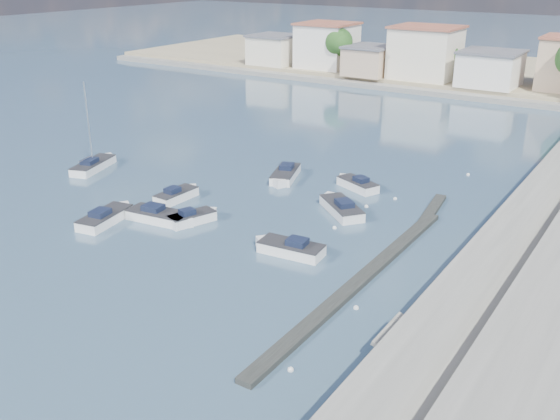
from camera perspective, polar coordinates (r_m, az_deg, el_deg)
name	(u,v)px	position (r m, az deg, el deg)	size (l,w,h in m)	color
ground	(427,154)	(69.81, 13.28, 4.99)	(400.00, 400.00, 0.00)	#324964
seawall_walkway	(559,299)	(40.88, 24.13, -7.45)	(5.00, 90.00, 1.80)	slate
breakwater	(377,264)	(43.62, 8.89, -4.86)	(2.00, 31.02, 0.35)	black
far_shore_land	(538,78)	(118.81, 22.49, 11.12)	(160.00, 40.00, 1.40)	gray
far_shore_quay	(505,101)	(98.66, 19.84, 9.39)	(160.00, 2.50, 0.80)	slate
motorboat_a	(107,217)	(52.07, -15.52, -0.62)	(2.86, 5.71, 1.48)	white
motorboat_b	(194,218)	(50.46, -7.86, -0.73)	(2.72, 4.28, 1.48)	white
motorboat_c	(340,207)	(52.36, 5.54, 0.24)	(5.29, 4.83, 1.48)	white
motorboat_d	(288,248)	(44.81, 0.73, -3.53)	(5.34, 2.41, 1.48)	white
motorboat_e	(178,195)	(55.56, -9.30, 1.34)	(1.79, 4.66, 1.48)	white
motorboat_f	(356,184)	(57.96, 6.97, 2.35)	(4.65, 3.20, 1.48)	white
motorboat_g	(285,175)	(59.93, 0.45, 3.18)	(3.63, 5.78, 1.48)	white
motorboat_h	(162,217)	(51.08, -10.74, -0.63)	(5.98, 2.76, 1.48)	white
sailboat	(95,165)	(65.74, -16.58, 3.99)	(3.58, 6.34, 9.00)	white
mooring_buoys	(378,233)	(48.59, 8.97, -2.13)	(7.28, 36.34, 0.33)	white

